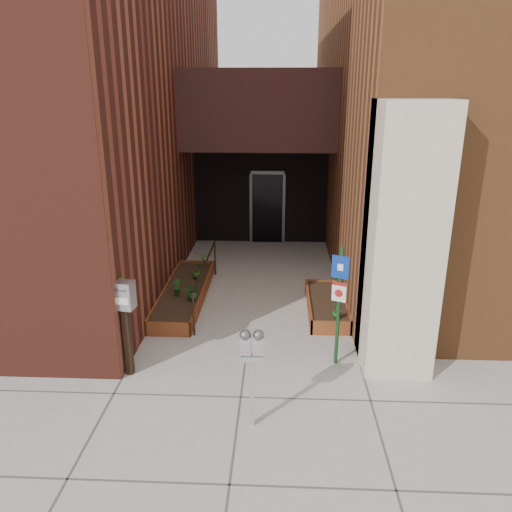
# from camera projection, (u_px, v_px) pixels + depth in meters

# --- Properties ---
(ground) EXTENTS (80.00, 80.00, 0.00)m
(ground) POSITION_uv_depth(u_px,v_px,m) (245.00, 363.00, 8.68)
(ground) COLOR #9E9991
(ground) RESTS_ON ground
(architecture) EXTENTS (20.00, 14.60, 10.00)m
(architecture) POSITION_uv_depth(u_px,v_px,m) (254.00, 71.00, 13.60)
(architecture) COLOR maroon
(architecture) RESTS_ON ground
(planter_left) EXTENTS (0.90, 3.60, 0.30)m
(planter_left) POSITION_uv_depth(u_px,v_px,m) (185.00, 294.00, 11.26)
(planter_left) COLOR maroon
(planter_left) RESTS_ON ground
(planter_right) EXTENTS (0.80, 2.20, 0.30)m
(planter_right) POSITION_uv_depth(u_px,v_px,m) (327.00, 306.00, 10.64)
(planter_right) COLOR maroon
(planter_right) RESTS_ON ground
(handrail) EXTENTS (0.04, 3.34, 0.90)m
(handrail) POSITION_uv_depth(u_px,v_px,m) (205.00, 269.00, 10.99)
(handrail) COLOR black
(handrail) RESTS_ON ground
(parking_meter) EXTENTS (0.34, 0.16, 1.50)m
(parking_meter) POSITION_uv_depth(u_px,v_px,m) (252.00, 353.00, 6.74)
(parking_meter) COLOR #AEAEB0
(parking_meter) RESTS_ON ground
(sign_post) EXTENTS (0.27, 0.14, 2.13)m
(sign_post) POSITION_uv_depth(u_px,v_px,m) (339.00, 294.00, 8.26)
(sign_post) COLOR #143819
(sign_post) RESTS_ON ground
(payment_dropbox) EXTENTS (0.36, 0.30, 1.66)m
(payment_dropbox) POSITION_uv_depth(u_px,v_px,m) (125.00, 308.00, 8.00)
(payment_dropbox) COLOR black
(payment_dropbox) RESTS_ON ground
(shrub_left_a) EXTENTS (0.47, 0.47, 0.38)m
(shrub_left_a) POSITION_uv_depth(u_px,v_px,m) (193.00, 290.00, 10.55)
(shrub_left_a) COLOR #1B5E20
(shrub_left_a) RESTS_ON planter_left
(shrub_left_b) EXTENTS (0.25, 0.25, 0.33)m
(shrub_left_b) POSITION_uv_depth(u_px,v_px,m) (177.00, 287.00, 10.78)
(shrub_left_b) COLOR #185117
(shrub_left_b) RESTS_ON planter_left
(shrub_left_c) EXTENTS (0.26, 0.26, 0.36)m
(shrub_left_c) POSITION_uv_depth(u_px,v_px,m) (197.00, 270.00, 11.71)
(shrub_left_c) COLOR #234F16
(shrub_left_c) RESTS_ON planter_left
(shrub_left_d) EXTENTS (0.25, 0.25, 0.34)m
(shrub_left_d) POSITION_uv_depth(u_px,v_px,m) (204.00, 260.00, 12.43)
(shrub_left_d) COLOR #2A611B
(shrub_left_d) RESTS_ON planter_left
(shrub_right_a) EXTENTS (0.17, 0.17, 0.29)m
(shrub_right_a) POSITION_uv_depth(u_px,v_px,m) (337.00, 310.00, 9.69)
(shrub_right_a) COLOR #18551A
(shrub_right_a) RESTS_ON planter_right
(shrub_right_b) EXTENTS (0.24, 0.24, 0.36)m
(shrub_right_b) POSITION_uv_depth(u_px,v_px,m) (340.00, 293.00, 10.43)
(shrub_right_b) COLOR #19591B
(shrub_right_b) RESTS_ON planter_right
(shrub_right_c) EXTENTS (0.39, 0.39, 0.31)m
(shrub_right_c) POSITION_uv_depth(u_px,v_px,m) (337.00, 284.00, 10.97)
(shrub_right_c) COLOR #235C1A
(shrub_right_c) RESTS_ON planter_right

